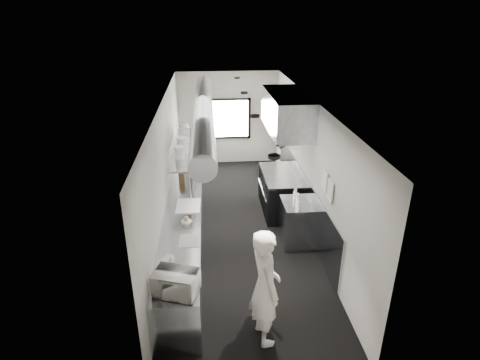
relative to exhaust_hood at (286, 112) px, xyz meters
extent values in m
cube|color=black|center=(-1.10, -0.70, -2.39)|extent=(3.00, 8.00, 0.01)
cube|color=silver|center=(-1.10, -0.70, 0.41)|extent=(3.00, 8.00, 0.01)
cube|color=#B0ADA7|center=(-1.10, 3.30, -0.99)|extent=(3.00, 0.02, 2.80)
cube|color=#B0ADA7|center=(-1.10, -4.70, -0.99)|extent=(3.00, 0.02, 2.80)
cube|color=#B0ADA7|center=(-2.60, -0.70, -0.99)|extent=(0.02, 8.00, 2.80)
cube|color=#B0ADA7|center=(0.40, -0.70, -0.99)|extent=(0.02, 8.00, 2.80)
cube|color=#8D949A|center=(0.38, -0.40, -1.84)|extent=(0.03, 5.50, 1.10)
cylinder|color=gray|center=(-1.80, -0.30, 0.16)|extent=(0.40, 6.40, 0.40)
cube|color=white|center=(-1.10, 3.26, -0.99)|extent=(1.20, 0.03, 1.10)
cube|color=black|center=(-1.10, 3.28, -0.42)|extent=(1.36, 0.03, 0.08)
cube|color=black|center=(-1.10, 3.28, -1.57)|extent=(1.36, 0.03, 0.08)
cube|color=black|center=(-1.74, 3.28, -0.99)|extent=(0.08, 0.03, 1.25)
cube|color=black|center=(-0.46, 3.28, -0.99)|extent=(0.08, 0.03, 1.25)
cube|color=#8D949A|center=(0.00, 0.00, 0.01)|extent=(0.80, 2.20, 0.80)
cube|color=#8D949A|center=(-0.38, 0.00, -0.38)|extent=(0.05, 2.20, 0.05)
cube|color=black|center=(-0.08, 0.00, -0.33)|extent=(0.50, 2.10, 0.28)
cube|color=#8D949A|center=(-2.25, -1.20, -1.94)|extent=(0.70, 6.00, 0.90)
cube|color=#8D949A|center=(-2.30, 0.30, -0.84)|extent=(0.45, 3.00, 0.04)
cylinder|color=#8D949A|center=(-2.10, -1.10, -1.17)|extent=(0.04, 0.04, 0.66)
cylinder|color=#8D949A|center=(-2.10, 0.30, -1.17)|extent=(0.04, 0.04, 0.66)
cylinder|color=#8D949A|center=(-2.10, 1.70, -1.17)|extent=(0.04, 0.04, 0.66)
cube|color=black|center=(-0.05, 0.00, -1.94)|extent=(0.85, 1.60, 0.90)
cube|color=#8D949A|center=(-0.05, 0.00, -1.47)|extent=(0.85, 1.60, 0.04)
cube|color=#8D949A|center=(-0.46, 0.00, -1.94)|extent=(0.03, 1.55, 0.80)
cylinder|color=#8D949A|center=(-0.49, 0.00, -1.84)|extent=(0.03, 1.30, 0.03)
cube|color=#8D949A|center=(0.05, -1.40, -1.94)|extent=(0.65, 0.80, 0.90)
cube|color=#8D949A|center=(-2.25, 2.50, -1.94)|extent=(0.70, 1.20, 0.90)
cube|color=beige|center=(0.37, -1.90, -0.79)|extent=(0.02, 0.28, 0.38)
cube|color=beige|center=(0.37, -2.25, -0.84)|extent=(0.02, 0.28, 0.38)
imported|color=silver|center=(-0.99, -3.90, -1.48)|extent=(0.56, 0.73, 1.81)
imported|color=silver|center=(-2.22, -3.90, -1.33)|extent=(0.65, 0.56, 0.33)
cylinder|color=beige|center=(-2.43, -3.27, -1.44)|extent=(0.18, 0.18, 0.10)
cylinder|color=beige|center=(-2.37, -3.17, -1.44)|extent=(0.16, 0.16, 0.09)
cube|color=silver|center=(-2.08, -2.62, -1.49)|extent=(0.33, 0.41, 0.01)
cylinder|color=silver|center=(-2.16, -1.97, -1.48)|extent=(0.24, 0.24, 0.02)
sphere|color=tan|center=(-2.16, -1.97, -1.43)|extent=(0.10, 0.10, 0.10)
cube|color=silver|center=(-2.15, -1.36, -1.48)|extent=(0.48, 0.63, 0.02)
cube|color=#51391C|center=(-2.35, -0.16, -1.36)|extent=(0.15, 0.25, 0.25)
cylinder|color=silver|center=(-2.32, -0.44, -0.69)|extent=(0.29, 0.29, 0.25)
cylinder|color=silver|center=(-2.27, -0.08, -0.65)|extent=(0.30, 0.30, 0.34)
cylinder|color=silver|center=(-2.27, 0.62, -0.66)|extent=(0.27, 0.27, 0.33)
cylinder|color=silver|center=(-2.29, 0.96, -0.65)|extent=(0.25, 0.25, 0.34)
cylinder|color=silver|center=(-0.02, -1.67, -1.41)|extent=(0.07, 0.07, 0.17)
cylinder|color=silver|center=(-0.02, -1.56, -1.40)|extent=(0.08, 0.08, 0.18)
cylinder|color=silver|center=(0.03, -1.36, -1.40)|extent=(0.07, 0.07, 0.18)
cylinder|color=silver|center=(-0.01, -1.24, -1.41)|extent=(0.07, 0.07, 0.17)
cylinder|color=silver|center=(0.04, -1.12, -1.40)|extent=(0.06, 0.06, 0.18)
camera|label=1|loc=(-1.71, -8.22, 2.09)|focal=29.20mm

